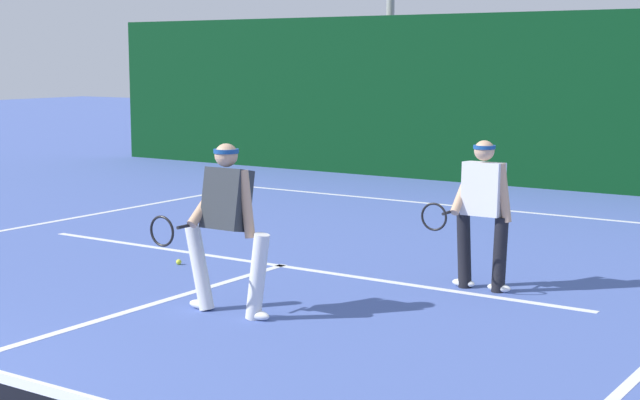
# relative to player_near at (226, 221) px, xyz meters

# --- Properties ---
(court_line_baseline_far) EXTENTS (9.38, 0.10, 0.01)m
(court_line_baseline_far) POSITION_rel_player_near_xyz_m (-0.87, 7.49, -0.91)
(court_line_baseline_far) COLOR white
(court_line_baseline_far) RESTS_ON ground_plane
(court_line_service) EXTENTS (7.65, 0.10, 0.01)m
(court_line_service) POSITION_rel_player_near_xyz_m (-0.87, 2.06, -0.91)
(court_line_service) COLOR white
(court_line_service) RESTS_ON ground_plane
(court_line_centre) EXTENTS (0.10, 6.40, 0.01)m
(court_line_centre) POSITION_rel_player_near_xyz_m (-0.87, -1.06, -0.91)
(court_line_centre) COLOR white
(court_line_centre) RESTS_ON ground_plane
(player_near) EXTENTS (1.01, 0.88, 1.66)m
(player_near) POSITION_rel_player_near_xyz_m (0.00, 0.00, 0.00)
(player_near) COLOR silver
(player_near) RESTS_ON ground_plane
(player_far) EXTENTS (0.75, 0.85, 1.60)m
(player_far) POSITION_rel_player_near_xyz_m (1.60, 2.29, -0.04)
(player_far) COLOR black
(player_far) RESTS_ON ground_plane
(tennis_ball) EXTENTS (0.07, 0.07, 0.07)m
(tennis_ball) POSITION_rel_player_near_xyz_m (-1.92, 1.44, -0.88)
(tennis_ball) COLOR #D1E033
(tennis_ball) RESTS_ON ground_plane
(back_fence_windscreen) EXTENTS (21.23, 0.12, 3.30)m
(back_fence_windscreen) POSITION_rel_player_near_xyz_m (-0.87, 10.39, 0.73)
(back_fence_windscreen) COLOR #073314
(back_fence_windscreen) RESTS_ON ground_plane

